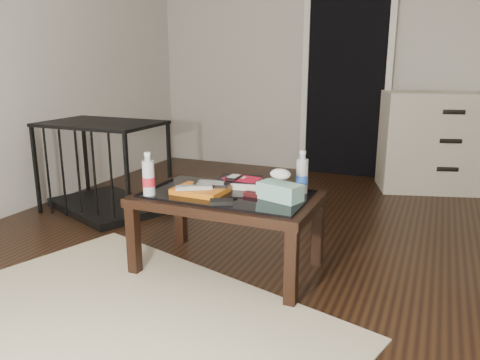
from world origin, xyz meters
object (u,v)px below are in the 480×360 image
object	(u,v)px
dresser	(450,142)
water_bottle_right	(302,172)
coffee_table	(227,204)
water_bottle_left	(148,174)
textbook	(239,182)
tissue_box	(280,191)
pet_crate	(105,182)

from	to	relation	value
dresser	water_bottle_right	world-z (taller)	dresser
coffee_table	water_bottle_left	bearing A→B (deg)	-150.95
dresser	water_bottle_left	xyz separation A→B (m)	(-1.53, -2.57, 0.13)
textbook	water_bottle_right	xyz separation A→B (m)	(0.38, 0.01, 0.10)
coffee_table	dresser	world-z (taller)	dresser
dresser	water_bottle_right	size ratio (longest dim) A/B	5.43
coffee_table	textbook	world-z (taller)	textbook
water_bottle_left	water_bottle_right	size ratio (longest dim) A/B	1.00
water_bottle_left	tissue_box	xyz separation A→B (m)	(0.69, 0.20, -0.07)
coffee_table	dresser	xyz separation A→B (m)	(1.15, 2.37, 0.05)
coffee_table	pet_crate	size ratio (longest dim) A/B	0.94
pet_crate	water_bottle_right	xyz separation A→B (m)	(1.75, -0.46, 0.35)
tissue_box	coffee_table	bearing A→B (deg)	-164.77
coffee_table	tissue_box	bearing A→B (deg)	-2.14
coffee_table	textbook	distance (m)	0.18
tissue_box	water_bottle_left	bearing A→B (deg)	-146.65
dresser	water_bottle_right	xyz separation A→B (m)	(-0.77, -2.20, 0.13)
tissue_box	dresser	bearing A→B (deg)	87.94
coffee_table	textbook	bearing A→B (deg)	88.59
coffee_table	water_bottle_left	size ratio (longest dim) A/B	4.20
textbook	water_bottle_left	xyz separation A→B (m)	(-0.38, -0.37, 0.10)
pet_crate	water_bottle_left	world-z (taller)	pet_crate
coffee_table	tissue_box	xyz separation A→B (m)	(0.31, -0.01, 0.11)
water_bottle_right	coffee_table	bearing A→B (deg)	-156.28
pet_crate	textbook	size ratio (longest dim) A/B	4.24
pet_crate	tissue_box	xyz separation A→B (m)	(1.68, -0.64, 0.28)
coffee_table	textbook	size ratio (longest dim) A/B	4.00
coffee_table	water_bottle_right	world-z (taller)	water_bottle_right
dresser	textbook	bearing A→B (deg)	-133.60
pet_crate	tissue_box	bearing A→B (deg)	1.61
coffee_table	dresser	size ratio (longest dim) A/B	0.77
dresser	water_bottle_left	distance (m)	3.00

